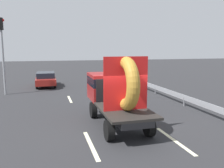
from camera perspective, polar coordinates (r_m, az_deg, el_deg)
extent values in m
plane|color=#28282B|center=(10.74, 2.17, -10.77)|extent=(120.00, 120.00, 0.00)
cylinder|color=black|center=(12.26, -4.61, -6.32)|extent=(0.28, 0.82, 0.82)
cylinder|color=black|center=(12.68, 2.99, -5.79)|extent=(0.28, 0.82, 0.82)
cylinder|color=black|center=(9.27, -0.72, -11.32)|extent=(0.28, 0.82, 0.82)
cylinder|color=black|center=(9.82, 9.07, -10.26)|extent=(0.28, 0.82, 0.82)
cube|color=black|center=(10.85, 1.43, -6.04)|extent=(1.30, 5.14, 0.25)
cube|color=maroon|center=(12.19, -0.76, -0.55)|extent=(2.00, 1.94, 1.35)
cube|color=black|center=(12.10, -0.70, 0.80)|extent=(2.02, 1.84, 0.44)
cube|color=black|center=(9.91, 3.10, -6.44)|extent=(2.00, 3.19, 0.10)
cube|color=black|center=(11.22, 0.58, -1.49)|extent=(1.80, 0.08, 1.10)
torus|color=#B7842D|center=(9.54, 3.44, 0.08)|extent=(0.52, 2.22, 2.22)
cube|color=red|center=(9.54, 3.44, 0.08)|extent=(1.90, 0.03, 2.22)
cylinder|color=black|center=(24.32, -17.71, 0.61)|extent=(0.22, 0.63, 0.63)
cylinder|color=black|center=(24.31, -14.07, 0.76)|extent=(0.22, 0.63, 0.63)
cylinder|color=black|center=(21.69, -17.93, -0.35)|extent=(0.22, 0.63, 0.63)
cylinder|color=black|center=(21.68, -13.86, -0.18)|extent=(0.22, 0.63, 0.63)
cube|color=maroon|center=(22.95, -15.92, 0.91)|extent=(1.78, 4.16, 0.54)
cube|color=black|center=(22.79, -15.98, 2.17)|extent=(1.60, 2.33, 0.49)
cylinder|color=gray|center=(19.78, -25.09, 4.71)|extent=(0.16, 0.16, 4.95)
cube|color=black|center=(19.83, -25.65, 13.17)|extent=(0.30, 0.36, 0.90)
sphere|color=red|center=(19.83, -25.21, 14.01)|extent=(0.20, 0.20, 0.20)
cube|color=gray|center=(16.89, 13.63, -1.86)|extent=(0.06, 16.07, 0.32)
cylinder|color=slate|center=(15.26, 17.27, -4.19)|extent=(0.10, 0.10, 0.55)
cylinder|color=slate|center=(18.68, 10.59, -1.61)|extent=(0.10, 0.10, 0.55)
cylinder|color=slate|center=(22.30, 6.04, 0.16)|extent=(0.10, 0.10, 0.55)
cube|color=beige|center=(9.05, -5.20, -14.64)|extent=(0.16, 2.74, 0.01)
cube|color=beige|center=(16.85, -10.33, -3.67)|extent=(0.16, 2.28, 0.01)
cube|color=beige|center=(9.74, 14.99, -13.16)|extent=(0.16, 2.88, 0.01)
cube|color=beige|center=(17.29, 0.51, -3.21)|extent=(0.16, 2.44, 0.01)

